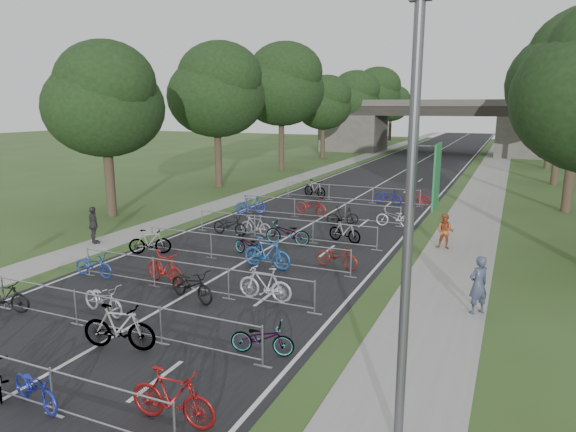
# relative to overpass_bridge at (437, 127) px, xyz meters

# --- Properties ---
(ground) EXTENTS (200.00, 200.00, 0.00)m
(ground) POSITION_rel_overpass_bridge_xyz_m (0.00, -65.00, -3.53)
(ground) COLOR #344D21
(ground) RESTS_ON ground
(road) EXTENTS (11.00, 140.00, 0.01)m
(road) POSITION_rel_overpass_bridge_xyz_m (0.00, -15.00, -3.53)
(road) COLOR black
(road) RESTS_ON ground
(sidewalk_right) EXTENTS (3.00, 140.00, 0.01)m
(sidewalk_right) POSITION_rel_overpass_bridge_xyz_m (8.00, -15.00, -3.53)
(sidewalk_right) COLOR gray
(sidewalk_right) RESTS_ON ground
(sidewalk_left) EXTENTS (2.00, 140.00, 0.01)m
(sidewalk_left) POSITION_rel_overpass_bridge_xyz_m (-7.50, -15.00, -3.53)
(sidewalk_left) COLOR gray
(sidewalk_left) RESTS_ON ground
(lane_markings) EXTENTS (0.12, 140.00, 0.00)m
(lane_markings) POSITION_rel_overpass_bridge_xyz_m (0.00, -15.00, -3.53)
(lane_markings) COLOR silver
(lane_markings) RESTS_ON ground
(overpass_bridge) EXTENTS (31.00, 8.00, 7.05)m
(overpass_bridge) POSITION_rel_overpass_bridge_xyz_m (0.00, 0.00, 0.00)
(overpass_bridge) COLOR #42403B
(overpass_bridge) RESTS_ON ground
(lamppost) EXTENTS (0.61, 0.65, 8.21)m
(lamppost) POSITION_rel_overpass_bridge_xyz_m (8.33, -63.00, 0.75)
(lamppost) COLOR #4C4C51
(lamppost) RESTS_ON ground
(tree_left_0) EXTENTS (6.72, 6.72, 10.25)m
(tree_left_0) POSITION_rel_overpass_bridge_xyz_m (-11.39, -49.07, 2.96)
(tree_left_0) COLOR #33261C
(tree_left_0) RESTS_ON ground
(tree_left_1) EXTENTS (7.56, 7.56, 11.53)m
(tree_left_1) POSITION_rel_overpass_bridge_xyz_m (-11.39, -37.07, 3.77)
(tree_left_1) COLOR #33261C
(tree_left_1) RESTS_ON ground
(tree_left_2) EXTENTS (8.40, 8.40, 12.81)m
(tree_left_2) POSITION_rel_overpass_bridge_xyz_m (-11.39, -25.07, 4.58)
(tree_left_2) COLOR #33261C
(tree_left_2) RESTS_ON ground
(tree_right_2) EXTENTS (6.16, 6.16, 9.39)m
(tree_right_2) POSITION_rel_overpass_bridge_xyz_m (13.11, -25.07, 2.41)
(tree_right_2) COLOR #33261C
(tree_right_2) RESTS_ON ground
(tree_left_3) EXTENTS (6.72, 6.72, 10.25)m
(tree_left_3) POSITION_rel_overpass_bridge_xyz_m (-11.39, -13.07, 2.96)
(tree_left_3) COLOR #33261C
(tree_left_3) RESTS_ON ground
(tree_right_3) EXTENTS (7.17, 7.17, 10.93)m
(tree_right_3) POSITION_rel_overpass_bridge_xyz_m (13.11, -13.07, 3.39)
(tree_right_3) COLOR #33261C
(tree_right_3) RESTS_ON ground
(tree_left_4) EXTENTS (7.56, 7.56, 11.53)m
(tree_left_4) POSITION_rel_overpass_bridge_xyz_m (-11.39, -1.07, 3.77)
(tree_left_4) COLOR #33261C
(tree_left_4) RESTS_ON ground
(tree_right_4) EXTENTS (8.18, 8.18, 12.47)m
(tree_right_4) POSITION_rel_overpass_bridge_xyz_m (13.11, -1.07, 4.37)
(tree_right_4) COLOR #33261C
(tree_right_4) RESTS_ON ground
(tree_left_5) EXTENTS (8.40, 8.40, 12.81)m
(tree_left_5) POSITION_rel_overpass_bridge_xyz_m (-11.39, 10.93, 4.58)
(tree_left_5) COLOR #33261C
(tree_left_5) RESTS_ON ground
(tree_right_5) EXTENTS (6.16, 6.16, 9.39)m
(tree_right_5) POSITION_rel_overpass_bridge_xyz_m (13.11, 10.93, 2.41)
(tree_right_5) COLOR #33261C
(tree_right_5) RESTS_ON ground
(tree_left_6) EXTENTS (6.72, 6.72, 10.25)m
(tree_left_6) POSITION_rel_overpass_bridge_xyz_m (-11.39, 22.93, 2.96)
(tree_left_6) COLOR #33261C
(tree_left_6) RESTS_ON ground
(tree_right_6) EXTENTS (7.17, 7.17, 10.93)m
(tree_right_6) POSITION_rel_overpass_bridge_xyz_m (13.11, 22.93, 3.39)
(tree_right_6) COLOR #33261C
(tree_right_6) RESTS_ON ground
(barrier_row_0) EXTENTS (9.70, 0.08, 1.10)m
(barrier_row_0) POSITION_rel_overpass_bridge_xyz_m (0.00, -65.00, -2.99)
(barrier_row_0) COLOR #94969B
(barrier_row_0) RESTS_ON ground
(barrier_row_1) EXTENTS (9.70, 0.08, 1.10)m
(barrier_row_1) POSITION_rel_overpass_bridge_xyz_m (0.00, -61.40, -2.99)
(barrier_row_1) COLOR #94969B
(barrier_row_1) RESTS_ON ground
(barrier_row_2) EXTENTS (9.70, 0.08, 1.10)m
(barrier_row_2) POSITION_rel_overpass_bridge_xyz_m (0.00, -57.80, -2.99)
(barrier_row_2) COLOR #94969B
(barrier_row_2) RESTS_ON ground
(barrier_row_3) EXTENTS (9.70, 0.08, 1.10)m
(barrier_row_3) POSITION_rel_overpass_bridge_xyz_m (0.00, -54.00, -2.99)
(barrier_row_3) COLOR #94969B
(barrier_row_3) RESTS_ON ground
(barrier_row_4) EXTENTS (9.70, 0.08, 1.10)m
(barrier_row_4) POSITION_rel_overpass_bridge_xyz_m (0.00, -50.00, -2.99)
(barrier_row_4) COLOR #94969B
(barrier_row_4) RESTS_ON ground
(barrier_row_5) EXTENTS (9.70, 0.08, 1.10)m
(barrier_row_5) POSITION_rel_overpass_bridge_xyz_m (0.00, -45.00, -2.99)
(barrier_row_5) COLOR #94969B
(barrier_row_5) RESTS_ON ground
(barrier_row_6) EXTENTS (9.70, 0.08, 1.10)m
(barrier_row_6) POSITION_rel_overpass_bridge_xyz_m (0.00, -39.00, -2.99)
(barrier_row_6) COLOR #94969B
(barrier_row_6) RESTS_ON ground
(bike_2) EXTENTS (1.80, 0.96, 0.90)m
(bike_2) POSITION_rel_overpass_bridge_xyz_m (0.92, -64.90, -3.08)
(bike_2) COLOR navy
(bike_2) RESTS_ON ground
(bike_3) EXTENTS (2.01, 0.62, 1.20)m
(bike_3) POSITION_rel_overpass_bridge_xyz_m (3.98, -64.21, -2.93)
(bike_3) COLOR maroon
(bike_3) RESTS_ON ground
(bike_4) EXTENTS (1.73, 0.93, 1.00)m
(bike_4) POSITION_rel_overpass_bridge_xyz_m (-4.30, -61.59, -3.03)
(bike_4) COLOR black
(bike_4) RESTS_ON ground
(bike_5) EXTENTS (1.97, 1.04, 0.99)m
(bike_5) POSITION_rel_overpass_bridge_xyz_m (-1.37, -60.45, -3.04)
(bike_5) COLOR #B4B2BB
(bike_5) RESTS_ON ground
(bike_6) EXTENTS (2.14, 1.02, 1.24)m
(bike_6) POSITION_rel_overpass_bridge_xyz_m (0.70, -62.08, -2.91)
(bike_6) COLOR #94969B
(bike_6) RESTS_ON ground
(bike_7) EXTENTS (1.79, 0.91, 0.90)m
(bike_7) POSITION_rel_overpass_bridge_xyz_m (4.30, -60.81, -3.09)
(bike_7) COLOR #94969B
(bike_7) RESTS_ON ground
(bike_8) EXTENTS (1.81, 0.67, 0.94)m
(bike_8) POSITION_rel_overpass_bridge_xyz_m (-4.30, -57.84, -3.06)
(bike_8) COLOR #1C389E
(bike_8) RESTS_ON ground
(bike_9) EXTENTS (2.13, 1.14, 1.23)m
(bike_9) POSITION_rel_overpass_bridge_xyz_m (-1.32, -57.45, -2.92)
(bike_9) COLOR maroon
(bike_9) RESTS_ON ground
(bike_10) EXTENTS (2.17, 1.28, 1.08)m
(bike_10) POSITION_rel_overpass_bridge_xyz_m (0.45, -58.35, -2.99)
(bike_10) COLOR black
(bike_10) RESTS_ON ground
(bike_11) EXTENTS (1.94, 0.56, 1.16)m
(bike_11) POSITION_rel_overpass_bridge_xyz_m (2.70, -57.41, -2.95)
(bike_11) COLOR #B8B9C1
(bike_11) RESTS_ON ground
(bike_12) EXTENTS (1.85, 1.33, 1.10)m
(bike_12) POSITION_rel_overpass_bridge_xyz_m (-4.30, -54.55, -2.99)
(bike_12) COLOR #94969B
(bike_12) RESTS_ON ground
(bike_13) EXTENTS (1.83, 1.11, 0.91)m
(bike_13) POSITION_rel_overpass_bridge_xyz_m (-0.27, -52.99, -3.08)
(bike_13) COLOR #94969B
(bike_13) RESTS_ON ground
(bike_14) EXTENTS (2.14, 0.75, 1.26)m
(bike_14) POSITION_rel_overpass_bridge_xyz_m (1.25, -54.31, -2.90)
(bike_14) COLOR #1D52A1
(bike_14) RESTS_ON ground
(bike_15) EXTENTS (1.89, 0.91, 0.95)m
(bike_15) POSITION_rel_overpass_bridge_xyz_m (3.75, -53.08, -3.06)
(bike_15) COLOR maroon
(bike_15) RESTS_ON ground
(bike_16) EXTENTS (1.99, 0.81, 1.02)m
(bike_16) POSITION_rel_overpass_bridge_xyz_m (-2.82, -50.22, -3.02)
(bike_16) COLOR black
(bike_16) RESTS_ON ground
(bike_17) EXTENTS (1.75, 0.57, 1.04)m
(bike_17) POSITION_rel_overpass_bridge_xyz_m (-1.60, -49.79, -3.01)
(bike_17) COLOR gray
(bike_17) RESTS_ON ground
(bike_18) EXTENTS (2.19, 0.88, 1.13)m
(bike_18) POSITION_rel_overpass_bridge_xyz_m (0.55, -50.75, -2.97)
(bike_18) COLOR #94969B
(bike_18) RESTS_ON ground
(bike_19) EXTENTS (1.81, 0.94, 1.05)m
(bike_19) POSITION_rel_overpass_bridge_xyz_m (2.84, -49.22, -3.01)
(bike_19) COLOR #94969B
(bike_19) RESTS_ON ground
(bike_20) EXTENTS (1.85, 1.40, 1.11)m
(bike_20) POSITION_rel_overpass_bridge_xyz_m (-4.30, -45.22, -2.98)
(bike_20) COLOR navy
(bike_20) RESTS_ON ground
(bike_21) EXTENTS (2.20, 1.16, 1.10)m
(bike_21) POSITION_rel_overpass_bridge_xyz_m (-0.83, -44.14, -2.98)
(bike_21) COLOR maroon
(bike_21) RESTS_ON ground
(bike_22) EXTENTS (1.79, 1.02, 1.03)m
(bike_22) POSITION_rel_overpass_bridge_xyz_m (1.67, -45.91, -3.02)
(bike_22) COLOR black
(bike_22) RESTS_ON ground
(bike_23) EXTENTS (1.99, 0.85, 1.02)m
(bike_23) POSITION_rel_overpass_bridge_xyz_m (4.30, -45.11, -3.02)
(bike_23) COLOR #B8B9C0
(bike_23) RESTS_ON ground
(bike_25) EXTENTS (2.10, 1.34, 1.23)m
(bike_25) POSITION_rel_overpass_bridge_xyz_m (-2.74, -38.55, -2.92)
(bike_25) COLOR #94969B
(bike_25) RESTS_ON ground
(bike_26) EXTENTS (2.08, 1.16, 1.04)m
(bike_26) POSITION_rel_overpass_bridge_xyz_m (2.53, -38.92, -3.02)
(bike_26) COLOR navy
(bike_26) RESTS_ON ground
(bike_27) EXTENTS (1.73, 0.61, 1.02)m
(bike_27) POSITION_rel_overpass_bridge_xyz_m (4.30, -38.39, -3.02)
(bike_27) COLOR maroon
(bike_27) RESTS_ON ground
(pedestrian_a) EXTENTS (0.80, 0.78, 1.85)m
(pedestrian_a) POSITION_rel_overpass_bridge_xyz_m (9.20, -55.70, -2.61)
(pedestrian_a) COLOR #363B51
(pedestrian_a) RESTS_ON ground
(pedestrian_b) EXTENTS (0.84, 0.69, 1.60)m
(pedestrian_b) POSITION_rel_overpass_bridge_xyz_m (7.32, -48.49, -2.73)
(pedestrian_b) COLOR #A14823
(pedestrian_b) RESTS_ON ground
(pedestrian_c) EXTENTS (1.11, 0.90, 1.76)m
(pedestrian_c) POSITION_rel_overpass_bridge_xyz_m (-7.80, -54.21, -2.65)
(pedestrian_c) COLOR #2A292C
(pedestrian_c) RESTS_ON ground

